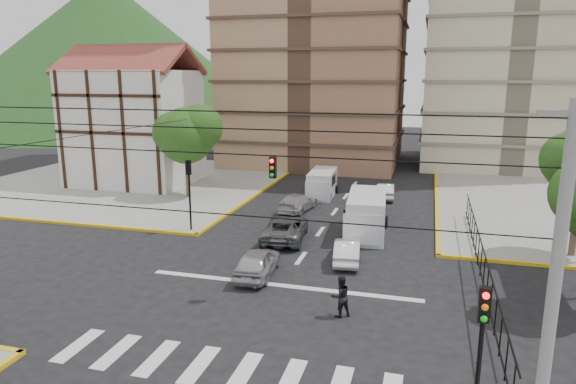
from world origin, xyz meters
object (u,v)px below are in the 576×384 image
(van_left_lane, at_px, (322,184))
(car_silver_front_left, at_px, (257,262))
(traffic_light_nw, at_px, (189,183))
(car_white_front_right, at_px, (347,251))
(van_right_lane, at_px, (366,216))
(traffic_light_se, at_px, (481,341))
(pedestrian_crosswalk, at_px, (340,296))

(van_left_lane, xyz_separation_m, car_silver_front_left, (0.39, -17.16, -0.34))
(traffic_light_nw, relative_size, car_white_front_right, 1.18)
(van_right_lane, bearing_deg, van_left_lane, 111.85)
(traffic_light_se, bearing_deg, van_left_lane, 109.65)
(traffic_light_nw, xyz_separation_m, car_white_front_right, (10.26, -2.65, -2.50))
(traffic_light_se, xyz_separation_m, van_right_lane, (-4.97, 17.74, -1.89))
(traffic_light_nw, bearing_deg, van_right_lane, 11.36)
(van_right_lane, xyz_separation_m, car_silver_front_left, (-4.30, -7.86, -0.53))
(traffic_light_se, relative_size, van_left_lane, 0.92)
(traffic_light_se, distance_m, pedestrian_crosswalk, 8.40)
(traffic_light_nw, bearing_deg, van_left_lane, 62.54)
(traffic_light_nw, xyz_separation_m, van_right_lane, (10.63, 2.14, -1.89))
(car_silver_front_left, relative_size, car_white_front_right, 1.09)
(traffic_light_nw, height_order, pedestrian_crosswalk, traffic_light_nw)
(car_silver_front_left, relative_size, pedestrian_crosswalk, 2.34)
(van_left_lane, height_order, pedestrian_crosswalk, van_left_lane)
(traffic_light_nw, height_order, van_right_lane, traffic_light_nw)
(car_white_front_right, bearing_deg, pedestrian_crosswalk, 89.73)
(traffic_light_se, bearing_deg, traffic_light_nw, 135.00)
(traffic_light_nw, relative_size, van_right_lane, 0.77)
(van_left_lane, relative_size, car_white_front_right, 1.28)
(van_right_lane, bearing_deg, traffic_light_se, -79.22)
(traffic_light_se, distance_m, van_right_lane, 18.52)
(pedestrian_crosswalk, bearing_deg, van_right_lane, -124.88)
(traffic_light_se, relative_size, pedestrian_crosswalk, 2.54)
(van_right_lane, bearing_deg, car_white_front_right, -99.23)
(traffic_light_se, xyz_separation_m, pedestrian_crosswalk, (-4.62, 6.64, -2.25))
(car_silver_front_left, bearing_deg, car_white_front_right, -145.57)
(van_left_lane, distance_m, car_silver_front_left, 17.17)
(traffic_light_se, height_order, van_left_lane, traffic_light_se)
(car_white_front_right, bearing_deg, traffic_light_se, 105.68)
(car_white_front_right, height_order, pedestrian_crosswalk, pedestrian_crosswalk)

